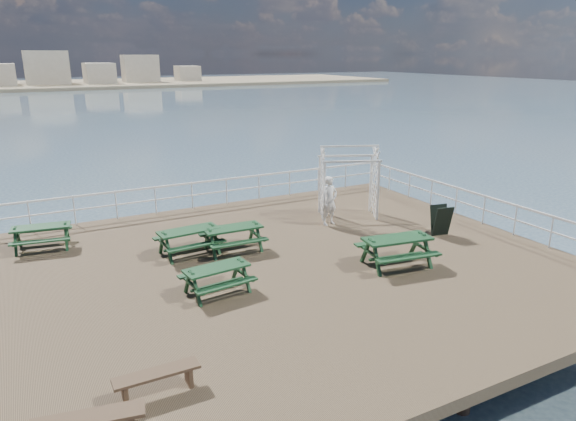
{
  "coord_description": "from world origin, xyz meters",
  "views": [
    {
      "loc": [
        -5.76,
        -12.56,
        5.99
      ],
      "look_at": [
        1.62,
        1.62,
        1.1
      ],
      "focal_mm": 32.0,
      "sensor_mm": 36.0,
      "label": 1
    }
  ],
  "objects_px": {
    "picnic_table_c": "(233,233)",
    "flat_bench_near": "(157,377)",
    "picnic_table_a": "(41,232)",
    "person": "(330,201)",
    "trellis_arbor": "(348,185)",
    "picnic_table_b": "(189,236)",
    "picnic_table_d": "(217,274)",
    "picnic_table_e": "(397,245)"
  },
  "relations": [
    {
      "from": "picnic_table_b",
      "to": "trellis_arbor",
      "type": "height_order",
      "value": "trellis_arbor"
    },
    {
      "from": "person",
      "to": "picnic_table_a",
      "type": "bearing_deg",
      "value": 158.03
    },
    {
      "from": "picnic_table_c",
      "to": "flat_bench_near",
      "type": "height_order",
      "value": "picnic_table_c"
    },
    {
      "from": "picnic_table_c",
      "to": "picnic_table_e",
      "type": "height_order",
      "value": "picnic_table_e"
    },
    {
      "from": "picnic_table_d",
      "to": "trellis_arbor",
      "type": "relative_size",
      "value": 0.66
    },
    {
      "from": "picnic_table_a",
      "to": "person",
      "type": "bearing_deg",
      "value": -4.88
    },
    {
      "from": "picnic_table_d",
      "to": "picnic_table_e",
      "type": "distance_m",
      "value": 5.36
    },
    {
      "from": "picnic_table_e",
      "to": "flat_bench_near",
      "type": "distance_m",
      "value": 8.2
    },
    {
      "from": "picnic_table_e",
      "to": "trellis_arbor",
      "type": "distance_m",
      "value": 4.95
    },
    {
      "from": "picnic_table_d",
      "to": "person",
      "type": "height_order",
      "value": "person"
    },
    {
      "from": "flat_bench_near",
      "to": "person",
      "type": "distance_m",
      "value": 10.55
    },
    {
      "from": "picnic_table_b",
      "to": "picnic_table_d",
      "type": "relative_size",
      "value": 1.09
    },
    {
      "from": "picnic_table_a",
      "to": "picnic_table_b",
      "type": "bearing_deg",
      "value": -24.82
    },
    {
      "from": "picnic_table_d",
      "to": "flat_bench_near",
      "type": "distance_m",
      "value": 4.22
    },
    {
      "from": "picnic_table_c",
      "to": "trellis_arbor",
      "type": "distance_m",
      "value": 5.48
    },
    {
      "from": "picnic_table_b",
      "to": "picnic_table_c",
      "type": "distance_m",
      "value": 1.37
    },
    {
      "from": "flat_bench_near",
      "to": "person",
      "type": "relative_size",
      "value": 0.87
    },
    {
      "from": "picnic_table_a",
      "to": "picnic_table_b",
      "type": "relative_size",
      "value": 0.98
    },
    {
      "from": "picnic_table_d",
      "to": "picnic_table_e",
      "type": "bearing_deg",
      "value": -13.93
    },
    {
      "from": "person",
      "to": "flat_bench_near",
      "type": "bearing_deg",
      "value": -148.13
    },
    {
      "from": "picnic_table_d",
      "to": "picnic_table_b",
      "type": "bearing_deg",
      "value": 80.49
    },
    {
      "from": "picnic_table_e",
      "to": "person",
      "type": "height_order",
      "value": "person"
    },
    {
      "from": "picnic_table_c",
      "to": "trellis_arbor",
      "type": "relative_size",
      "value": 0.68
    },
    {
      "from": "picnic_table_c",
      "to": "picnic_table_d",
      "type": "distance_m",
      "value": 3.01
    },
    {
      "from": "picnic_table_c",
      "to": "picnic_table_a",
      "type": "bearing_deg",
      "value": 152.09
    },
    {
      "from": "picnic_table_e",
      "to": "person",
      "type": "bearing_deg",
      "value": 94.73
    },
    {
      "from": "trellis_arbor",
      "to": "picnic_table_b",
      "type": "bearing_deg",
      "value": -148.8
    },
    {
      "from": "trellis_arbor",
      "to": "person",
      "type": "bearing_deg",
      "value": -132.0
    },
    {
      "from": "picnic_table_c",
      "to": "picnic_table_b",
      "type": "bearing_deg",
      "value": 165.19
    },
    {
      "from": "picnic_table_e",
      "to": "picnic_table_b",
      "type": "bearing_deg",
      "value": 152.41
    },
    {
      "from": "picnic_table_e",
      "to": "flat_bench_near",
      "type": "height_order",
      "value": "picnic_table_e"
    },
    {
      "from": "picnic_table_c",
      "to": "flat_bench_near",
      "type": "distance_m",
      "value": 7.21
    },
    {
      "from": "trellis_arbor",
      "to": "flat_bench_near",
      "type": "bearing_deg",
      "value": -118.31
    },
    {
      "from": "picnic_table_e",
      "to": "person",
      "type": "relative_size",
      "value": 1.24
    },
    {
      "from": "trellis_arbor",
      "to": "person",
      "type": "relative_size",
      "value": 1.53
    },
    {
      "from": "picnic_table_d",
      "to": "picnic_table_c",
      "type": "bearing_deg",
      "value": 54.19
    },
    {
      "from": "picnic_table_b",
      "to": "person",
      "type": "distance_m",
      "value": 5.42
    },
    {
      "from": "picnic_table_a",
      "to": "picnic_table_d",
      "type": "xyz_separation_m",
      "value": [
        3.87,
        -5.62,
        -0.02
      ]
    },
    {
      "from": "picnic_table_c",
      "to": "flat_bench_near",
      "type": "relative_size",
      "value": 1.19
    },
    {
      "from": "picnic_table_a",
      "to": "picnic_table_d",
      "type": "bearing_deg",
      "value": -47.26
    },
    {
      "from": "picnic_table_c",
      "to": "person",
      "type": "xyz_separation_m",
      "value": [
        4.08,
        0.82,
        0.33
      ]
    },
    {
      "from": "picnic_table_b",
      "to": "picnic_table_c",
      "type": "xyz_separation_m",
      "value": [
        1.31,
        -0.38,
        -0.01
      ]
    }
  ]
}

